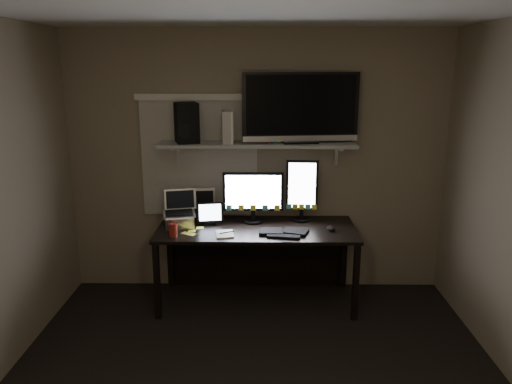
{
  "coord_description": "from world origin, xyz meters",
  "views": [
    {
      "loc": [
        0.04,
        -2.89,
        2.18
      ],
      "look_at": [
        -0.0,
        1.25,
        1.11
      ],
      "focal_mm": 35.0,
      "sensor_mm": 36.0,
      "label": 1
    }
  ],
  "objects_px": {
    "monitor_portrait": "(302,190)",
    "tv": "(300,108)",
    "desk": "(257,241)",
    "cup": "(173,230)",
    "monitor_landscape": "(253,197)",
    "keyboard": "(283,232)",
    "speaker": "(187,123)",
    "game_console": "(227,127)",
    "laptop": "(179,210)",
    "mouse": "(331,228)",
    "tablet": "(210,213)"
  },
  "relations": [
    {
      "from": "mouse",
      "to": "game_console",
      "type": "bearing_deg",
      "value": 147.68
    },
    {
      "from": "tablet",
      "to": "laptop",
      "type": "height_order",
      "value": "laptop"
    },
    {
      "from": "keyboard",
      "to": "mouse",
      "type": "bearing_deg",
      "value": 20.08
    },
    {
      "from": "tablet",
      "to": "tv",
      "type": "xyz_separation_m",
      "value": [
        0.82,
        0.1,
        0.96
      ]
    },
    {
      "from": "laptop",
      "to": "desk",
      "type": "bearing_deg",
      "value": -3.33
    },
    {
      "from": "mouse",
      "to": "laptop",
      "type": "bearing_deg",
      "value": 161.72
    },
    {
      "from": "monitor_portrait",
      "to": "keyboard",
      "type": "xyz_separation_m",
      "value": [
        -0.19,
        -0.37,
        -0.28
      ]
    },
    {
      "from": "keyboard",
      "to": "desk",
      "type": "bearing_deg",
      "value": 140.18
    },
    {
      "from": "tablet",
      "to": "game_console",
      "type": "bearing_deg",
      "value": 28.55
    },
    {
      "from": "keyboard",
      "to": "monitor_landscape",
      "type": "bearing_deg",
      "value": 140.28
    },
    {
      "from": "desk",
      "to": "cup",
      "type": "height_order",
      "value": "cup"
    },
    {
      "from": "monitor_portrait",
      "to": "cup",
      "type": "relative_size",
      "value": 5.42
    },
    {
      "from": "tv",
      "to": "laptop",
      "type": "bearing_deg",
      "value": -176.87
    },
    {
      "from": "monitor_portrait",
      "to": "game_console",
      "type": "distance_m",
      "value": 0.91
    },
    {
      "from": "game_console",
      "to": "laptop",
      "type": "bearing_deg",
      "value": -164.54
    },
    {
      "from": "game_console",
      "to": "keyboard",
      "type": "bearing_deg",
      "value": -46.68
    },
    {
      "from": "laptop",
      "to": "game_console",
      "type": "bearing_deg",
      "value": 13.05
    },
    {
      "from": "cup",
      "to": "tv",
      "type": "relative_size",
      "value": 0.1
    },
    {
      "from": "monitor_portrait",
      "to": "tv",
      "type": "height_order",
      "value": "tv"
    },
    {
      "from": "tablet",
      "to": "speaker",
      "type": "height_order",
      "value": "speaker"
    },
    {
      "from": "speaker",
      "to": "tv",
      "type": "bearing_deg",
      "value": -18.21
    },
    {
      "from": "laptop",
      "to": "tv",
      "type": "relative_size",
      "value": 0.31
    },
    {
      "from": "monitor_landscape",
      "to": "tv",
      "type": "height_order",
      "value": "tv"
    },
    {
      "from": "desk",
      "to": "laptop",
      "type": "relative_size",
      "value": 5.54
    },
    {
      "from": "speaker",
      "to": "game_console",
      "type": "bearing_deg",
      "value": -15.29
    },
    {
      "from": "mouse",
      "to": "laptop",
      "type": "height_order",
      "value": "laptop"
    },
    {
      "from": "speaker",
      "to": "desk",
      "type": "bearing_deg",
      "value": -24.66
    },
    {
      "from": "monitor_portrait",
      "to": "desk",
      "type": "bearing_deg",
      "value": -162.03
    },
    {
      "from": "desk",
      "to": "monitor_portrait",
      "type": "distance_m",
      "value": 0.64
    },
    {
      "from": "monitor_portrait",
      "to": "tv",
      "type": "xyz_separation_m",
      "value": [
        -0.03,
        -0.03,
        0.77
      ]
    },
    {
      "from": "cup",
      "to": "game_console",
      "type": "xyz_separation_m",
      "value": [
        0.45,
        0.45,
        0.84
      ]
    },
    {
      "from": "desk",
      "to": "tablet",
      "type": "relative_size",
      "value": 7.48
    },
    {
      "from": "monitor_landscape",
      "to": "keyboard",
      "type": "height_order",
      "value": "monitor_landscape"
    },
    {
      "from": "mouse",
      "to": "tablet",
      "type": "height_order",
      "value": "tablet"
    },
    {
      "from": "keyboard",
      "to": "tablet",
      "type": "distance_m",
      "value": 0.71
    },
    {
      "from": "mouse",
      "to": "tv",
      "type": "bearing_deg",
      "value": 121.17
    },
    {
      "from": "desk",
      "to": "speaker",
      "type": "relative_size",
      "value": 5.01
    },
    {
      "from": "laptop",
      "to": "tv",
      "type": "bearing_deg",
      "value": -3.25
    },
    {
      "from": "mouse",
      "to": "tv",
      "type": "height_order",
      "value": "tv"
    },
    {
      "from": "monitor_landscape",
      "to": "keyboard",
      "type": "relative_size",
      "value": 1.28
    },
    {
      "from": "cup",
      "to": "monitor_landscape",
      "type": "bearing_deg",
      "value": 29.86
    },
    {
      "from": "desk",
      "to": "tv",
      "type": "bearing_deg",
      "value": 9.83
    },
    {
      "from": "cup",
      "to": "game_console",
      "type": "distance_m",
      "value": 1.05
    },
    {
      "from": "desk",
      "to": "game_console",
      "type": "height_order",
      "value": "game_console"
    },
    {
      "from": "monitor_portrait",
      "to": "tablet",
      "type": "height_order",
      "value": "monitor_portrait"
    },
    {
      "from": "desk",
      "to": "tablet",
      "type": "distance_m",
      "value": 0.51
    },
    {
      "from": "laptop",
      "to": "speaker",
      "type": "height_order",
      "value": "speaker"
    },
    {
      "from": "tv",
      "to": "speaker",
      "type": "bearing_deg",
      "value": 172.8
    },
    {
      "from": "cup",
      "to": "game_console",
      "type": "relative_size",
      "value": 0.38
    },
    {
      "from": "laptop",
      "to": "speaker",
      "type": "relative_size",
      "value": 0.91
    }
  ]
}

